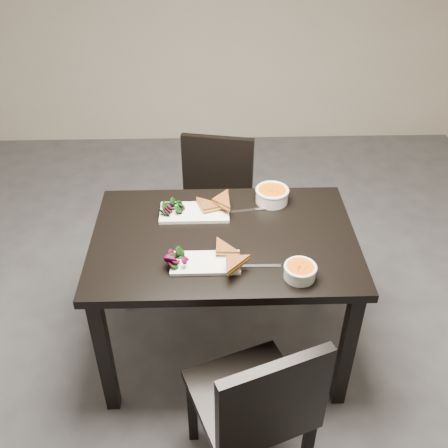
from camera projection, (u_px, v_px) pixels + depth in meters
name	position (u px, v px, depth m)	size (l,w,h in m)	color
ground	(155.00, 355.00, 2.75)	(5.00, 5.00, 0.00)	#47474C
table	(224.00, 253.00, 2.41)	(1.20, 0.80, 0.75)	black
chair_near	(258.00, 405.00, 1.95)	(0.54, 0.54, 0.85)	black
chair_far	(215.00, 202.00, 3.05)	(0.49, 0.49, 0.85)	black
plate_near	(205.00, 263.00, 2.19)	(0.29, 0.15, 0.01)	white
sandwich_near	(221.00, 255.00, 2.19)	(0.15, 0.11, 0.05)	#A15121
salad_near	(181.00, 258.00, 2.17)	(0.09, 0.08, 0.04)	black
soup_bowl_near	(300.00, 271.00, 2.11)	(0.14, 0.14, 0.06)	white
cutlery_near	(260.00, 266.00, 2.19)	(0.18, 0.02, 0.00)	silver
plate_far	(194.00, 212.00, 2.49)	(0.33, 0.16, 0.02)	white
sandwich_far	(208.00, 208.00, 2.46)	(0.16, 0.12, 0.05)	#A15121
salad_far	(173.00, 207.00, 2.47)	(0.10, 0.09, 0.05)	black
soup_bowl_far	(272.00, 194.00, 2.56)	(0.17, 0.17, 0.07)	white
cutlery_far	(249.00, 210.00, 2.52)	(0.18, 0.02, 0.00)	silver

